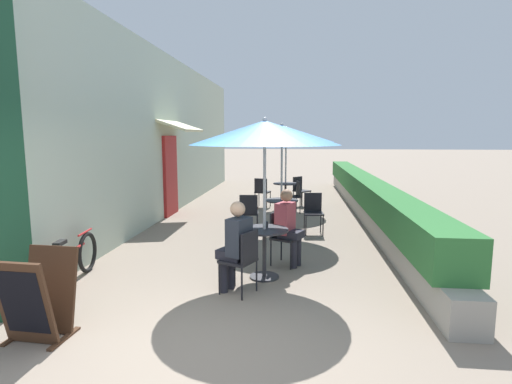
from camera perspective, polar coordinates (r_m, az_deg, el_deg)
The scene contains 21 objects.
ground_plane at distance 4.30m, azimuth -8.35°, elevation -21.31°, with size 120.00×120.00×0.00m, color gray.
cafe_facade_wall at distance 11.36m, azimuth -12.08°, elevation 7.82°, with size 0.98×14.65×4.20m.
planter_hedge at distance 11.10m, azimuth 15.21°, elevation -0.33°, with size 0.60×13.65×1.01m.
patio_table_near at distance 5.94m, azimuth 1.21°, elevation -7.43°, with size 0.71×0.71×0.74m.
patio_umbrella_near at distance 5.73m, azimuth 1.26°, elevation 8.45°, with size 2.16×2.16×2.36m.
cafe_chair_near_left at distance 6.57m, azimuth 3.72°, elevation -5.92°, with size 0.53×0.53×0.87m.
seated_patron_near_left at distance 6.48m, azimuth 4.61°, elevation -4.58°, with size 0.50×0.46×1.25m.
cafe_chair_near_right at distance 5.34m, azimuth -1.90°, elevation -9.21°, with size 0.53×0.53×0.87m.
seated_patron_near_right at distance 5.35m, azimuth -2.92°, elevation -7.28°, with size 0.50×0.46×1.25m.
coffee_cup_near at distance 5.99m, azimuth 1.42°, elevation -4.63°, with size 0.07×0.07×0.09m.
patio_table_mid at distance 8.58m, azimuth 3.63°, elevation -2.62°, with size 0.71×0.71×0.74m.
patio_umbrella_mid at distance 8.43m, azimuth 3.73°, elevation 8.31°, with size 2.16×2.16×2.36m.
cafe_chair_mid_left at distance 8.71m, azimuth 8.19°, elevation -2.51°, with size 0.43×0.43×0.87m.
cafe_chair_mid_right at distance 8.50m, azimuth -1.04°, elevation -2.69°, with size 0.43×0.43×0.87m.
patio_table_far at distance 11.58m, azimuth 4.23°, elevation 0.16°, with size 0.71×0.71×0.74m.
patio_umbrella_far at distance 11.47m, azimuth 4.32°, elevation 8.23°, with size 2.16×2.16×2.36m.
cafe_chair_far_left at distance 12.13m, azimuth 6.31°, elevation 0.50°, with size 0.57×0.57×0.87m.
cafe_chair_far_right at distance 11.71m, azimuth 0.85°, elevation 0.28°, with size 0.48×0.48×0.87m.
cafe_chair_far_back at distance 10.94m, azimuth 5.55°, elevation -0.31°, with size 0.50×0.50×0.87m.
bicycle_leaning at distance 6.28m, azimuth -24.87°, elevation -9.09°, with size 0.24×1.69×0.71m.
menu_board at distance 4.82m, azimuth -28.67°, elevation -12.98°, with size 0.62×0.66×0.92m.
Camera 1 is at (0.97, -3.62, 2.10)m, focal length 28.00 mm.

